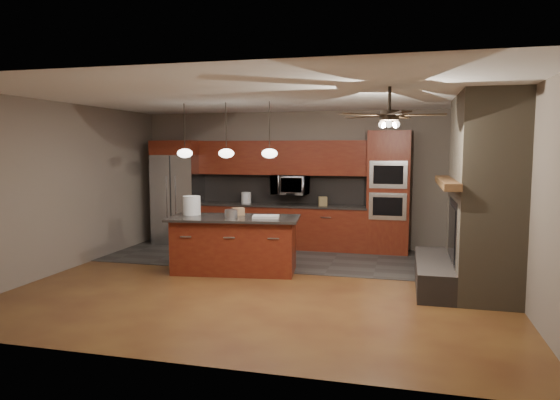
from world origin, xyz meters
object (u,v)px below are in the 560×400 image
(kitchen_island, at_px, (235,244))
(paint_can, at_px, (231,214))
(microwave, at_px, (290,185))
(refrigerator, at_px, (178,192))
(counter_bucket, at_px, (246,198))
(cardboard_box, at_px, (238,212))
(oven_tower, at_px, (388,192))
(white_bucket, at_px, (192,205))
(paint_tray, at_px, (266,217))
(counter_box, at_px, (323,201))

(kitchen_island, distance_m, paint_can, 0.54)
(kitchen_island, height_order, paint_can, paint_can)
(microwave, bearing_deg, refrigerator, -176.93)
(microwave, relative_size, counter_bucket, 3.18)
(cardboard_box, bearing_deg, counter_bucket, 72.68)
(refrigerator, xyz_separation_m, counter_bucket, (1.51, 0.08, -0.09))
(cardboard_box, height_order, counter_bucket, counter_bucket)
(oven_tower, bearing_deg, refrigerator, -179.04)
(microwave, relative_size, white_bucket, 2.29)
(oven_tower, relative_size, kitchen_island, 1.07)
(kitchen_island, xyz_separation_m, paint_can, (-0.01, -0.13, 0.52))
(refrigerator, bearing_deg, oven_tower, 0.96)
(microwave, bearing_deg, counter_bucket, -176.93)
(counter_bucket, bearing_deg, kitchen_island, -76.95)
(counter_bucket, bearing_deg, paint_can, -77.88)
(paint_tray, bearing_deg, oven_tower, 38.67)
(oven_tower, bearing_deg, counter_bucket, 179.85)
(paint_tray, bearing_deg, counter_box, 63.96)
(refrigerator, relative_size, cardboard_box, 11.36)
(refrigerator, xyz_separation_m, paint_can, (2.01, -2.24, -0.11))
(refrigerator, bearing_deg, white_bucket, -58.87)
(paint_tray, bearing_deg, counter_bucket, 104.78)
(paint_can, relative_size, cardboard_box, 1.07)
(refrigerator, distance_m, white_bucket, 2.37)
(oven_tower, height_order, counter_box, oven_tower)
(microwave, distance_m, paint_tray, 2.27)
(microwave, relative_size, counter_box, 4.08)
(microwave, bearing_deg, counter_box, -8.19)
(microwave, distance_m, refrigerator, 2.45)
(kitchen_island, bearing_deg, paint_can, -101.13)
(paint_tray, distance_m, counter_bucket, 2.42)
(counter_bucket, bearing_deg, white_bucket, -97.64)
(cardboard_box, bearing_deg, paint_can, -121.72)
(white_bucket, bearing_deg, paint_can, -15.12)
(paint_tray, xyz_separation_m, counter_box, (0.58, 2.13, 0.05))
(oven_tower, height_order, counter_bucket, oven_tower)
(refrigerator, xyz_separation_m, kitchen_island, (2.02, -2.11, -0.64))
(oven_tower, distance_m, cardboard_box, 3.12)
(counter_box, bearing_deg, microwave, 153.40)
(cardboard_box, bearing_deg, kitchen_island, -119.60)
(microwave, bearing_deg, oven_tower, -1.66)
(counter_box, bearing_deg, cardboard_box, -138.77)
(microwave, height_order, counter_box, microwave)
(white_bucket, bearing_deg, cardboard_box, 10.10)
(paint_can, bearing_deg, refrigerator, 131.86)
(microwave, xyz_separation_m, counter_box, (0.69, -0.10, -0.31))
(oven_tower, relative_size, paint_tray, 5.64)
(oven_tower, xyz_separation_m, microwave, (-1.98, 0.06, 0.11))
(refrigerator, height_order, paint_can, refrigerator)
(white_bucket, height_order, paint_can, white_bucket)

